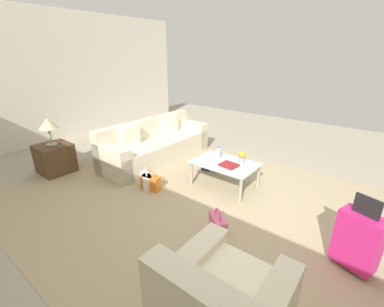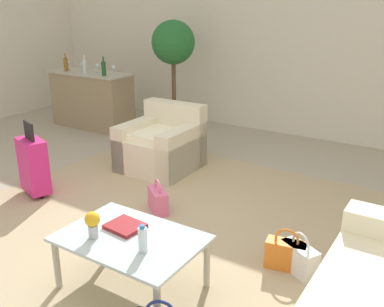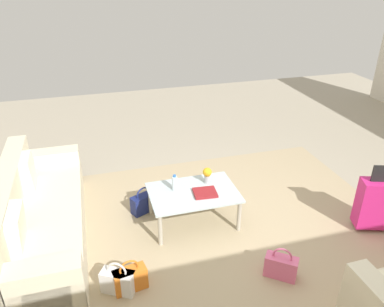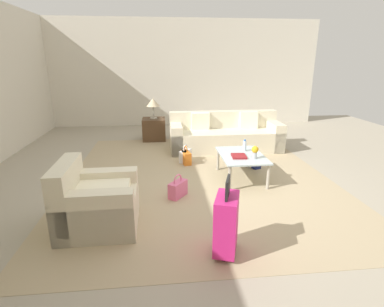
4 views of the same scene
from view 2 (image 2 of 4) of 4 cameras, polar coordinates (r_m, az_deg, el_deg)
ground_plane at (r=3.98m, az=-7.61°, el=-11.69°), size 12.00×12.00×0.00m
wall_back at (r=7.01m, az=14.33°, el=14.79°), size 10.24×0.12×3.10m
area_rug at (r=3.81m, az=1.49°, el=-12.95°), size 5.20×4.40×0.01m
armchair at (r=5.56m, az=-3.86°, el=0.99°), size 0.89×0.90×0.82m
coffee_table at (r=3.23m, az=-8.16°, el=-11.76°), size 1.04×0.71×0.43m
water_bottle at (r=2.98m, az=-6.59°, el=-11.31°), size 0.06×0.06×0.20m
coffee_table_book at (r=3.32m, az=-8.91°, el=-9.56°), size 0.28×0.25×0.03m
flower_vase at (r=3.19m, az=-13.13°, el=-8.94°), size 0.11×0.11×0.21m
bar_console at (r=7.60m, az=-13.18°, el=7.08°), size 1.50×0.58×0.94m
wine_glass_leftmost at (r=7.88m, az=-16.13°, el=11.44°), size 0.08×0.08×0.15m
wine_glass_left_of_centre at (r=7.63m, az=-14.43°, el=11.34°), size 0.08×0.08×0.15m
wine_glass_right_of_centre at (r=7.39m, az=-12.50°, el=11.25°), size 0.08×0.08×0.15m
wine_glass_rightmost at (r=7.17m, az=-10.42°, el=11.15°), size 0.08×0.08×0.15m
wine_bottle_amber at (r=7.76m, az=-16.47°, el=11.36°), size 0.07×0.07×0.30m
wine_bottle_clear at (r=7.43m, az=-14.10°, el=11.23°), size 0.07×0.07×0.30m
wine_bottle_green at (r=7.13m, az=-11.69°, el=11.09°), size 0.07×0.07×0.30m
suitcase_magenta at (r=5.03m, az=-20.40°, el=-1.43°), size 0.45×0.34×0.85m
handbag_orange at (r=3.63m, az=12.37°, el=-12.96°), size 0.34×0.20×0.36m
handbag_white at (r=3.60m, az=14.13°, el=-13.42°), size 0.35×0.28×0.36m
handbag_pink at (r=4.44m, az=-4.56°, el=-6.19°), size 0.34×0.31×0.36m
potted_ficus at (r=7.10m, az=-2.49°, el=12.52°), size 0.70×0.70×1.80m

